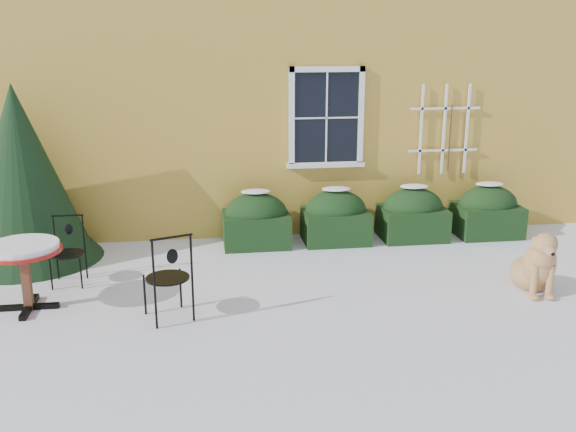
{
  "coord_description": "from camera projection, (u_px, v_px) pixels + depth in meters",
  "views": [
    {
      "loc": [
        -1.15,
        -7.27,
        3.24
      ],
      "look_at": [
        0.0,
        1.0,
        0.9
      ],
      "focal_mm": 40.0,
      "sensor_mm": 36.0,
      "label": 1
    }
  ],
  "objects": [
    {
      "name": "patio_chair_far",
      "position": [
        68.0,
        251.0,
        8.63
      ],
      "size": [
        0.44,
        0.44,
        0.92
      ],
      "rotation": [
        0.0,
        0.0,
        -0.02
      ],
      "color": "black",
      "rests_on": "ground"
    },
    {
      "name": "ground",
      "position": [
        299.0,
        307.0,
        7.96
      ],
      "size": [
        80.0,
        80.0,
        0.0
      ],
      "primitive_type": "plane",
      "color": "white",
      "rests_on": "ground"
    },
    {
      "name": "patio_chair_near",
      "position": [
        169.0,
        276.0,
        7.49
      ],
      "size": [
        0.62,
        0.61,
        1.08
      ],
      "rotation": [
        0.0,
        0.0,
        3.49
      ],
      "color": "black",
      "rests_on": "ground"
    },
    {
      "name": "bistro_table",
      "position": [
        23.0,
        255.0,
        7.71
      ],
      "size": [
        0.92,
        0.92,
        0.85
      ],
      "rotation": [
        0.0,
        0.0,
        -0.03
      ],
      "color": "black",
      "rests_on": "ground"
    },
    {
      "name": "dog",
      "position": [
        537.0,
        266.0,
        8.34
      ],
      "size": [
        0.64,
        0.97,
        0.89
      ],
      "rotation": [
        0.0,
        0.0,
        -0.13
      ],
      "color": "tan",
      "rests_on": "ground"
    },
    {
      "name": "house",
      "position": [
        250.0,
        38.0,
        13.77
      ],
      "size": [
        12.4,
        8.4,
        6.4
      ],
      "color": "gold",
      "rests_on": "ground"
    },
    {
      "name": "evergreen_shrub",
      "position": [
        23.0,
        191.0,
        9.41
      ],
      "size": [
        2.16,
        2.16,
        2.62
      ],
      "rotation": [
        0.0,
        0.0,
        0.35
      ],
      "color": "black",
      "rests_on": "ground"
    },
    {
      "name": "hedge_row",
      "position": [
        375.0,
        216.0,
        10.51
      ],
      "size": [
        4.95,
        0.8,
        0.91
      ],
      "color": "black",
      "rests_on": "ground"
    }
  ]
}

